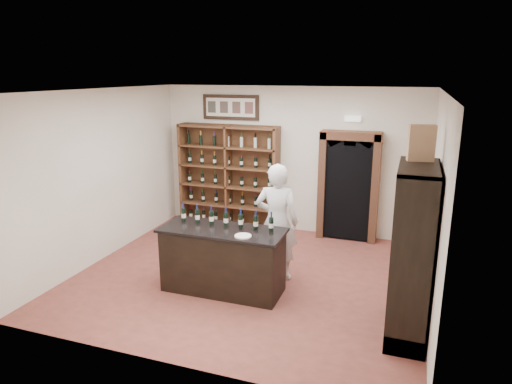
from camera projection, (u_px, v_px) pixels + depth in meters
floor at (249, 276)px, 7.54m from camera, size 5.50×5.50×0.00m
ceiling at (248, 91)px, 6.78m from camera, size 5.50×5.50×0.00m
wall_back at (290, 160)px, 9.44m from camera, size 5.50×0.04×3.00m
wall_left at (102, 176)px, 8.04m from camera, size 0.04×5.00×3.00m
wall_right at (436, 204)px, 6.28m from camera, size 0.04×5.00×3.00m
wine_shelf at (229, 176)px, 9.81m from camera, size 2.20×0.38×2.20m
framed_picture at (231, 107)px, 9.56m from camera, size 1.25×0.04×0.52m
arched_doorway at (349, 184)px, 8.98m from camera, size 1.17×0.35×2.17m
emergency_light at (353, 119)px, 8.74m from camera, size 0.30×0.10×0.10m
tasting_counter at (223, 260)px, 6.93m from camera, size 1.88×0.78×1.00m
counter_bottle_0 at (184, 214)px, 7.14m from camera, size 0.07×0.07×0.30m
counter_bottle_1 at (197, 216)px, 7.06m from camera, size 0.07×0.07×0.30m
counter_bottle_2 at (212, 218)px, 6.99m from camera, size 0.07×0.07×0.30m
counter_bottle_3 at (226, 219)px, 6.91m from camera, size 0.07×0.07×0.30m
counter_bottle_4 at (241, 221)px, 6.83m from camera, size 0.07×0.07×0.30m
counter_bottle_5 at (256, 223)px, 6.76m from camera, size 0.07×0.07×0.30m
counter_bottle_6 at (271, 224)px, 6.68m from camera, size 0.07×0.07×0.30m
side_cabinet at (413, 279)px, 5.72m from camera, size 0.48×1.20×2.20m
shopkeeper at (277, 222)px, 7.27m from camera, size 0.73×0.51×1.90m
plate at (243, 236)px, 6.48m from camera, size 0.24×0.24×0.02m
wine_crate at (421, 143)px, 5.60m from camera, size 0.34×0.19×0.45m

